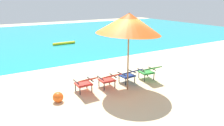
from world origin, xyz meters
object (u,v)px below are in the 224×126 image
at_px(lounge_chair_near_left, 109,78).
at_px(beach_ball, 58,97).
at_px(beach_umbrella_center, 129,23).
at_px(swim_buoy, 64,43).
at_px(lounge_chair_far_left, 85,82).
at_px(lounge_chair_near_right, 130,74).
at_px(lounge_chair_far_right, 149,71).

relative_size(lounge_chair_near_left, beach_ball, 2.66).
height_order(lounge_chair_near_left, beach_umbrella_center, beach_umbrella_center).
xyz_separation_m(swim_buoy, lounge_chair_far_left, (-2.01, -8.26, 0.31)).
height_order(swim_buoy, lounge_chair_near_left, lounge_chair_near_left).
xyz_separation_m(lounge_chair_near_right, beach_umbrella_center, (-0.39, -0.42, 1.94)).
bearing_deg(beach_umbrella_center, lounge_chair_near_left, 141.64).
height_order(lounge_chair_far_left, beach_ball, lounge_chair_far_left).
height_order(swim_buoy, beach_umbrella_center, beach_umbrella_center).
xyz_separation_m(swim_buoy, lounge_chair_near_right, (-0.22, -8.35, 0.31)).
bearing_deg(beach_umbrella_center, lounge_chair_far_left, 160.17).
relative_size(lounge_chair_near_right, beach_umbrella_center, 0.33).
bearing_deg(beach_umbrella_center, lounge_chair_far_right, 14.60).
distance_m(lounge_chair_far_left, lounge_chair_near_right, 1.79).
bearing_deg(lounge_chair_near_left, lounge_chair_far_right, -2.64).
bearing_deg(beach_ball, beach_umbrella_center, -7.94).
xyz_separation_m(lounge_chair_far_left, lounge_chair_near_right, (1.79, -0.09, 0.00)).
distance_m(lounge_chair_far_right, beach_ball, 3.67).
relative_size(swim_buoy, lounge_chair_far_left, 1.83).
bearing_deg(beach_ball, lounge_chair_far_right, -0.11).
bearing_deg(lounge_chair_far_left, beach_umbrella_center, -19.83).
height_order(lounge_chair_near_left, beach_ball, lounge_chair_near_left).
distance_m(swim_buoy, beach_umbrella_center, 9.07).
relative_size(lounge_chair_far_left, beach_umbrella_center, 0.32).
distance_m(lounge_chair_near_right, lounge_chair_far_right, 0.87).
xyz_separation_m(swim_buoy, beach_ball, (-3.02, -8.43, 0.07)).
bearing_deg(swim_buoy, lounge_chair_far_left, -103.68).
bearing_deg(lounge_chair_far_left, lounge_chair_far_right, -3.78).
relative_size(swim_buoy, beach_ball, 4.80).
relative_size(lounge_chair_far_left, beach_ball, 2.62).
height_order(lounge_chair_near_right, beach_ball, lounge_chair_near_right).
bearing_deg(lounge_chair_far_right, lounge_chair_near_left, 177.36).
height_order(lounge_chair_far_right, beach_umbrella_center, beach_umbrella_center).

